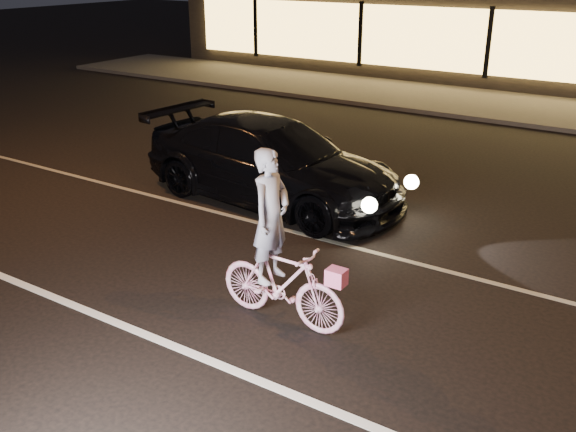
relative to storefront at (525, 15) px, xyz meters
The scene contains 7 objects.
ground 19.09m from the storefront, 90.00° to the right, with size 90.00×90.00×0.00m, color black.
lane_stripe_near 20.58m from the storefront, 90.00° to the right, with size 60.00×0.12×0.01m, color silver.
lane_stripe_far 17.10m from the storefront, 90.00° to the right, with size 60.00×0.10×0.01m, color gray.
sidewalk 6.32m from the storefront, 90.00° to the right, with size 30.00×4.00×0.12m, color #383533.
storefront is the anchor object (origin of this frame).
cyclist 19.50m from the storefront, 83.64° to the right, with size 1.71×0.59×2.15m.
sedan 16.00m from the storefront, 90.91° to the right, with size 5.20×2.47×1.46m.
Camera 1 is at (5.93, -6.01, 4.12)m, focal length 40.00 mm.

